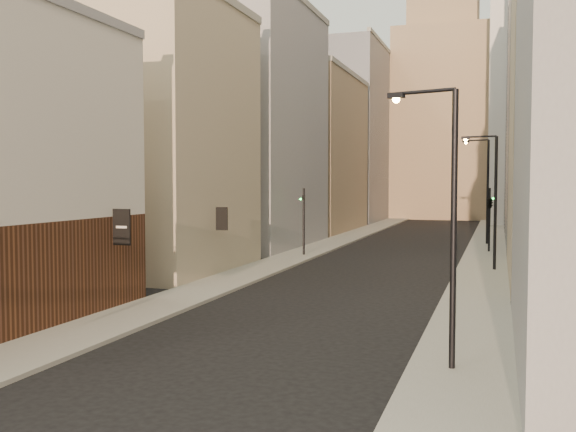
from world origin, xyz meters
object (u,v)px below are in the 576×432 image
object	(u,v)px
streetlamp_mid	(492,194)
streetlamp_far	(485,185)
traffic_light_left	(304,208)
clock_tower	(443,102)
streetlamp_near	(447,211)
white_tower	(523,78)
traffic_light_right	(490,202)

from	to	relation	value
streetlamp_mid	streetlamp_far	size ratio (longest dim) A/B	0.91
traffic_light_left	clock_tower	bearing A→B (deg)	-81.66
streetlamp_near	traffic_light_left	size ratio (longest dim) A/B	1.62
streetlamp_near	traffic_light_left	bearing A→B (deg)	130.22
white_tower	streetlamp_far	distance (m)	32.37
clock_tower	traffic_light_left	distance (m)	58.10
streetlamp_mid	traffic_light_right	size ratio (longest dim) A/B	1.65
streetlamp_far	traffic_light_right	bearing A→B (deg)	-66.12
streetlamp_mid	clock_tower	bearing A→B (deg)	105.09
streetlamp_near	streetlamp_far	xyz separation A→B (m)	(0.21, 38.96, 0.58)
white_tower	streetlamp_near	world-z (taller)	white_tower
traffic_light_right	clock_tower	bearing A→B (deg)	-85.93
clock_tower	streetlamp_near	world-z (taller)	clock_tower
clock_tower	traffic_light_right	xyz separation A→B (m)	(7.74, -49.68, -13.71)
white_tower	traffic_light_right	size ratio (longest dim) A/B	8.30
streetlamp_mid	traffic_light_left	world-z (taller)	streetlamp_mid
white_tower	traffic_light_left	xyz separation A→B (m)	(-16.10, -42.14, -15.06)
traffic_light_left	traffic_light_right	bearing A→B (deg)	-139.77
clock_tower	streetlamp_mid	size ratio (longest dim) A/B	5.43
white_tower	streetlamp_near	size ratio (longest dim) A/B	5.13
streetlamp_near	white_tower	bearing A→B (deg)	101.90
traffic_light_right	streetlamp_near	bearing A→B (deg)	83.97
white_tower	streetlamp_far	bearing A→B (deg)	-97.31
streetlamp_near	streetlamp_mid	xyz separation A→B (m)	(0.97, 22.04, 0.10)
clock_tower	traffic_light_left	world-z (taller)	clock_tower
traffic_light_left	white_tower	bearing A→B (deg)	-97.38
white_tower	streetlamp_near	distance (m)	69.71
streetlamp_mid	white_tower	bearing A→B (deg)	93.79
streetlamp_far	traffic_light_left	bearing A→B (deg)	-114.18
clock_tower	traffic_light_left	bearing A→B (deg)	-95.19
streetlamp_far	streetlamp_mid	bearing A→B (deg)	-67.88
streetlamp_mid	traffic_light_right	distance (m)	10.49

